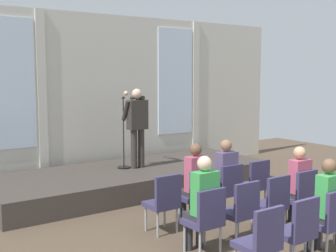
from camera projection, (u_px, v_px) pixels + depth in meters
name	position (u px, v px, depth m)	size (l,w,h in m)	color
rear_partition	(102.00, 96.00, 10.67)	(10.73, 0.14, 3.87)	beige
stage_platform	(133.00, 178.00, 9.69)	(6.11, 2.30, 0.45)	#3F3833
speaker	(137.00, 122.00, 9.62)	(0.52, 0.69, 1.71)	#332D28
mic_stand	(124.00, 153.00, 9.64)	(0.28, 0.28, 1.56)	black
chair_r0_c0	(164.00, 200.00, 6.94)	(0.46, 0.44, 0.94)	#99999E
chair_r0_c1	(197.00, 193.00, 7.31)	(0.46, 0.44, 0.94)	#99999E
audience_r0_c1	(194.00, 179.00, 7.35)	(0.36, 0.39, 1.35)	#2D2D33
chair_r0_c2	(227.00, 187.00, 7.69)	(0.46, 0.44, 0.94)	#99999E
audience_r0_c2	(225.00, 174.00, 7.73)	(0.36, 0.39, 1.36)	#2D2D33
chair_r0_c3	(255.00, 182.00, 8.07)	(0.46, 0.44, 0.94)	#99999E
chair_r1_c0	(206.00, 217.00, 6.11)	(0.46, 0.44, 0.94)	#99999E
audience_r1_c0	(203.00, 200.00, 6.15)	(0.36, 0.39, 1.37)	#2D2D33
chair_r1_c1	(241.00, 209.00, 6.49)	(0.46, 0.44, 0.94)	#99999E
chair_r1_c2	(273.00, 201.00, 6.87)	(0.46, 0.44, 0.94)	#99999E
chair_r1_c3	(301.00, 194.00, 7.25)	(0.46, 0.44, 0.94)	#99999E
audience_r1_c3	(297.00, 182.00, 7.29)	(0.36, 0.39, 1.31)	#2D2D33
chair_r2_c0	(261.00, 239.00, 5.29)	(0.46, 0.44, 0.94)	#99999E
chair_r2_c1	(298.00, 228.00, 5.66)	(0.46, 0.44, 0.94)	#99999E
chair_r2_c2	(330.00, 219.00, 6.04)	(0.46, 0.44, 0.94)	#99999E
audience_r2_c2	(326.00, 202.00, 6.08)	(0.36, 0.39, 1.35)	#2D2D33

